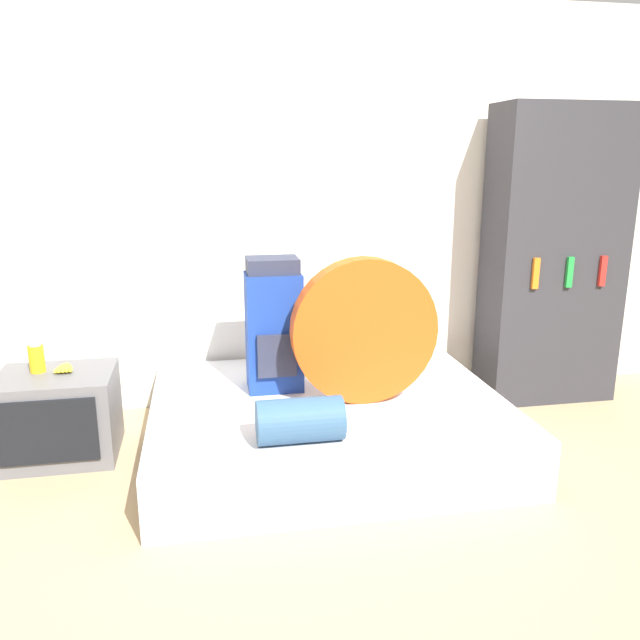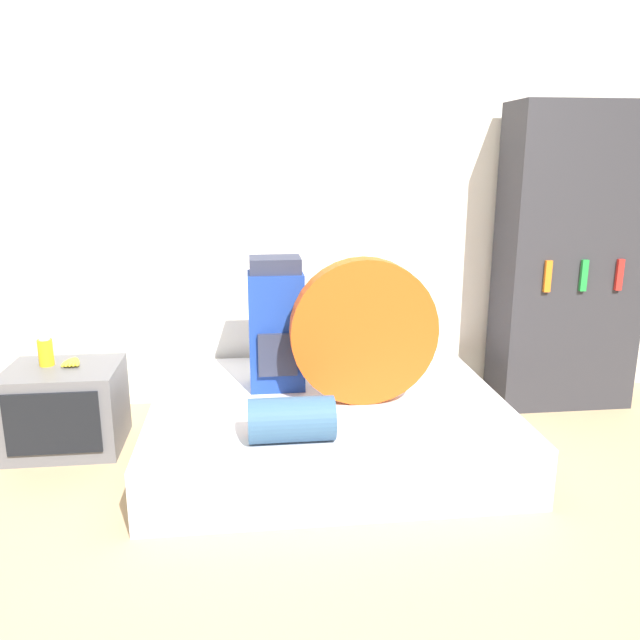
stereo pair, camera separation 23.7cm
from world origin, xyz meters
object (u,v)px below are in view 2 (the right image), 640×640
Objects in this scene: television at (66,408)px; canister at (46,352)px; backpack at (276,325)px; bookshelf at (569,260)px; tent_bag at (364,332)px; sleeping_roll at (291,420)px.

television is 3.70× the size of canister.
bookshelf reaches higher than backpack.
tent_bag reaches higher than sleeping_roll.
tent_bag reaches higher than television.
tent_bag is 1.29× the size of television.
bookshelf reaches higher than tent_bag.
television is (-1.66, 0.27, -0.47)m from tent_bag.
sleeping_roll is (-0.42, -0.45, -0.29)m from tent_bag.
backpack is at bearing 148.28° from tent_bag.
television is 0.32× the size of bookshelf.
bookshelf is at bearing 23.15° from tent_bag.
sleeping_roll is 1.44m from television.
sleeping_roll reaches higher than television.
bookshelf is at bearing 10.07° from backpack.
sleeping_roll is 0.66× the size of television.
tent_bag is at bearing -31.72° from backpack.
sleeping_roll is at bearing -133.16° from tent_bag.
backpack reaches higher than canister.
backpack is 0.96× the size of tent_bag.
tent_bag is (0.46, -0.28, 0.03)m from backpack.
canister is (-1.75, 0.33, -0.15)m from tent_bag.
television is at bearing 170.79° from tent_bag.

